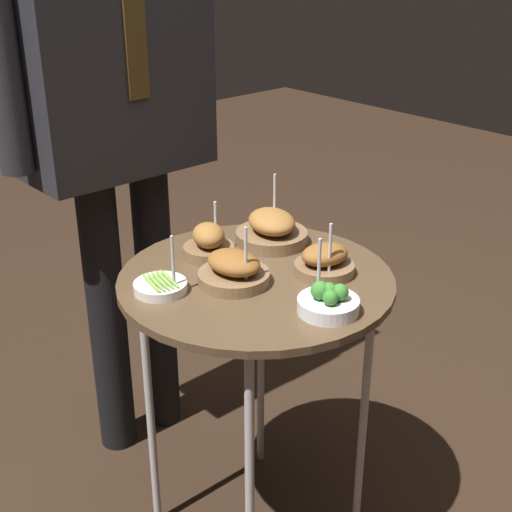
{
  "coord_description": "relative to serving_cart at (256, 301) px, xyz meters",
  "views": [
    {
      "loc": [
        -0.94,
        -1.04,
        1.43
      ],
      "look_at": [
        0.0,
        0.0,
        0.78
      ],
      "focal_mm": 50.0,
      "sensor_mm": 36.0,
      "label": 1
    }
  ],
  "objects": [
    {
      "name": "serving_cart",
      "position": [
        0.0,
        0.0,
        0.0
      ],
      "size": [
        0.61,
        0.61,
        0.73
      ],
      "color": "brown",
      "rests_on": "ground_plane"
    },
    {
      "name": "bowl_asparagus_center",
      "position": [
        -0.2,
        0.08,
        0.08
      ],
      "size": [
        0.11,
        0.11,
        0.13
      ],
      "color": "silver",
      "rests_on": "serving_cart"
    },
    {
      "name": "bowl_roast_back_left",
      "position": [
        -0.06,
        0.01,
        0.09
      ],
      "size": [
        0.16,
        0.16,
        0.14
      ],
      "color": "brown",
      "rests_on": "serving_cart"
    },
    {
      "name": "bowl_broccoli_mid_right",
      "position": [
        0.0,
        -0.22,
        0.09
      ],
      "size": [
        0.12,
        0.12,
        0.15
      ],
      "color": "silver",
      "rests_on": "serving_cart"
    },
    {
      "name": "bowl_roast_front_center",
      "position": [
        0.15,
        0.11,
        0.1
      ],
      "size": [
        0.17,
        0.17,
        0.16
      ],
      "color": "brown",
      "rests_on": "serving_cart"
    },
    {
      "name": "bowl_roast_far_rim",
      "position": [
        -0.01,
        0.15,
        0.1
      ],
      "size": [
        0.12,
        0.12,
        0.13
      ],
      "color": "brown",
      "rests_on": "serving_cart"
    },
    {
      "name": "bowl_roast_front_right",
      "position": [
        0.12,
        -0.09,
        0.09
      ],
      "size": [
        0.13,
        0.13,
        0.13
      ],
      "color": "brown",
      "rests_on": "serving_cart"
    },
    {
      "name": "waiter_figure",
      "position": [
        0.0,
        0.54,
        0.42
      ],
      "size": [
        0.63,
        0.24,
        1.72
      ],
      "color": "black",
      "rests_on": "ground_plane"
    }
  ]
}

